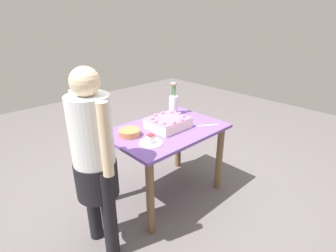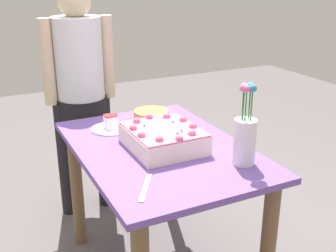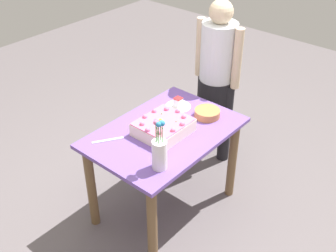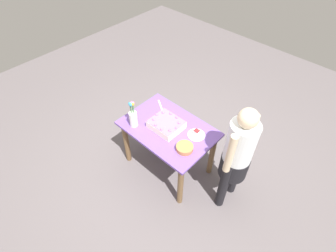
# 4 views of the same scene
# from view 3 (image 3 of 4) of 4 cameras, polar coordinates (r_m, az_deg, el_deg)

# --- Properties ---
(ground_plane) EXTENTS (8.00, 8.00, 0.00)m
(ground_plane) POSITION_cam_3_polar(r_m,az_deg,el_deg) (3.54, -0.41, -10.88)
(ground_plane) COLOR #60585A
(dining_table) EXTENTS (1.11, 0.77, 0.76)m
(dining_table) POSITION_cam_3_polar(r_m,az_deg,el_deg) (3.14, -0.45, -2.93)
(dining_table) COLOR #6E4CA2
(dining_table) RESTS_ON ground_plane
(sheet_cake) EXTENTS (0.37, 0.32, 0.12)m
(sheet_cake) POSITION_cam_3_polar(r_m,az_deg,el_deg) (3.00, -0.65, -0.09)
(sheet_cake) COLOR #FFEACC
(sheet_cake) RESTS_ON dining_table
(serving_plate_with_slice) EXTENTS (0.20, 0.20, 0.08)m
(serving_plate_with_slice) POSITION_cam_3_polar(r_m,az_deg,el_deg) (3.32, 1.36, 2.91)
(serving_plate_with_slice) COLOR white
(serving_plate_with_slice) RESTS_ON dining_table
(cake_knife) EXTENTS (0.20, 0.14, 0.00)m
(cake_knife) POSITION_cam_3_polar(r_m,az_deg,el_deg) (2.98, -8.16, -1.90)
(cake_knife) COLOR silver
(cake_knife) RESTS_ON dining_table
(flower_vase) EXTENTS (0.10, 0.10, 0.36)m
(flower_vase) POSITION_cam_3_polar(r_m,az_deg,el_deg) (2.64, -1.17, -3.48)
(flower_vase) COLOR white
(flower_vase) RESTS_ON dining_table
(fruit_bowl) EXTENTS (0.20, 0.20, 0.06)m
(fruit_bowl) POSITION_cam_3_polar(r_m,az_deg,el_deg) (3.21, 5.33, 1.75)
(fruit_bowl) COLOR #BC7643
(fruit_bowl) RESTS_ON dining_table
(person_standing) EXTENTS (0.31, 0.45, 1.49)m
(person_standing) POSITION_cam_3_polar(r_m,az_deg,el_deg) (3.67, 6.64, 7.15)
(person_standing) COLOR black
(person_standing) RESTS_ON ground_plane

